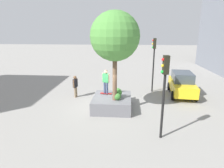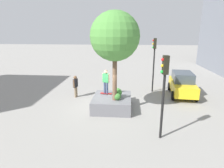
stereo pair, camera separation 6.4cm
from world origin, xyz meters
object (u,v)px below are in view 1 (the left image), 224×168
traffic_light_corner (164,83)px  traffic_light_median (154,56)px  skateboard (106,93)px  plaza_tree (115,37)px  passerby_with_bag (75,85)px  sedan_parked (182,84)px  skateboarder (106,80)px  planter_ledge (112,103)px

traffic_light_corner → traffic_light_median: traffic_light_median is taller
skateboard → plaza_tree: bearing=32.5°
plaza_tree → passerby_with_bag: plaza_tree is taller
traffic_light_corner → traffic_light_median: (-7.55, 0.48, 0.29)m
plaza_tree → sedan_parked: bearing=126.2°
skateboarder → sedan_parked: size_ratio=0.40×
sedan_parked → passerby_with_bag: bearing=-81.9°
skateboard → passerby_with_bag: (-1.57, -2.61, 0.12)m
skateboard → traffic_light_corner: size_ratio=0.20×
traffic_light_corner → skateboarder: bearing=-142.0°
planter_ledge → traffic_light_corner: (3.54, 2.70, 2.40)m
sedan_parked → planter_ledge: bearing=-59.0°
plaza_tree → skateboarder: bearing=-147.5°
skateboarder → traffic_light_corner: bearing=38.0°
skateboarder → traffic_light_median: size_ratio=0.37×
traffic_light_median → plaza_tree: bearing=-32.9°
skateboard → passerby_with_bag: 3.05m
planter_ledge → plaza_tree: 4.43m
plaza_tree → traffic_light_corner: (2.98, 2.48, -1.99)m
plaza_tree → traffic_light_median: bearing=147.1°
planter_ledge → sedan_parked: (-3.30, 5.49, 0.54)m
traffic_light_corner → passerby_with_bag: bearing=-134.2°
skateboarder → traffic_light_median: bearing=133.8°
sedan_parked → traffic_light_corner: size_ratio=1.02×
plaza_tree → skateboarder: 3.20m
skateboarder → passerby_with_bag: size_ratio=0.96×
sedan_parked → traffic_light_corner: 7.62m
skateboarder → passerby_with_bag: (-1.57, -2.61, -0.86)m
plaza_tree → skateboarder: (-1.08, -0.69, -2.93)m
planter_ledge → passerby_with_bag: passerby_with_bag is taller
skateboard → traffic_light_median: size_ratio=0.18×
passerby_with_bag → sedan_parked: bearing=98.1°
plaza_tree → skateboard: 4.12m
skateboard → skateboarder: skateboarder is taller
plaza_tree → sedan_parked: plaza_tree is taller
planter_ledge → traffic_light_median: 5.78m
planter_ledge → plaza_tree: (0.56, 0.22, 4.39)m
planter_ledge → skateboarder: size_ratio=1.71×
skateboard → passerby_with_bag: bearing=-121.0°
planter_ledge → traffic_light_median: size_ratio=0.63×
plaza_tree → traffic_light_median: plaza_tree is taller
plaza_tree → skateboard: bearing=-147.5°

